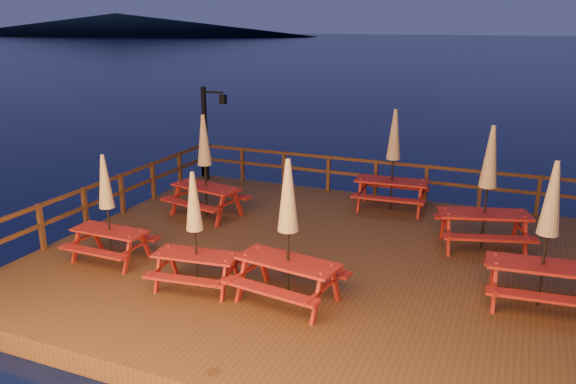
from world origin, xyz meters
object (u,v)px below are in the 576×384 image
at_px(lamp_post, 209,125).
at_px(picnic_table_0, 393,158).
at_px(picnic_table_1, 205,164).
at_px(picnic_table_2, 288,230).

relative_size(lamp_post, picnic_table_0, 1.09).
bearing_deg(lamp_post, picnic_table_1, -61.46).
distance_m(picnic_table_1, picnic_table_2, 5.27).
distance_m(picnic_table_0, picnic_table_1, 5.01).
relative_size(lamp_post, picnic_table_1, 1.11).
height_order(picnic_table_0, picnic_table_1, picnic_table_0).
bearing_deg(picnic_table_1, lamp_post, 129.97).
height_order(lamp_post, picnic_table_0, lamp_post).
xyz_separation_m(picnic_table_0, picnic_table_1, (-4.40, -2.40, -0.03)).
bearing_deg(picnic_table_2, picnic_table_0, 93.00).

